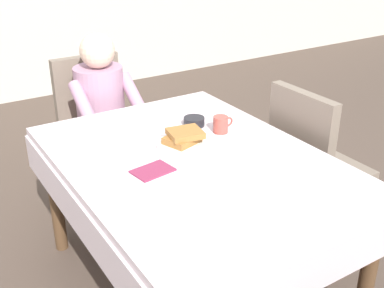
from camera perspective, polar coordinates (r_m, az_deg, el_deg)
The scene contains 14 objects.
ground_plane at distance 2.61m, azimuth 0.08°, elevation -16.30°, with size 14.00×14.00×0.00m, color brown.
dining_table_main at distance 2.23m, azimuth 0.09°, elevation -3.69°, with size 1.12×1.52×0.74m.
chair_diner at distance 3.23m, azimuth -11.36°, elevation 2.90°, with size 0.44×0.45×0.93m.
diner_person at distance 3.05m, azimuth -10.49°, elevation 4.38°, with size 0.40×0.43×1.12m.
chair_right_side at distance 2.73m, azimuth 13.88°, elevation -1.64°, with size 0.45×0.44×0.93m.
plate_breakfast at distance 2.30m, azimuth -0.74°, elevation -0.07°, with size 0.28×0.28×0.02m, color white.
breakfast_stack at distance 2.29m, azimuth -1.00°, elevation 0.90°, with size 0.20×0.17×0.06m.
cup_coffee at distance 2.44m, azimuth 3.45°, elevation 2.34°, with size 0.11×0.08×0.08m.
bowl_butter at distance 2.52m, azimuth 0.24°, elevation 2.68°, with size 0.11×0.11×0.04m, color black.
syrup_pitcher at distance 2.30m, azimuth -6.88°, elevation 0.58°, with size 0.08×0.08×0.07m.
fork_left_of_plate at distance 2.20m, azimuth -4.68°, elevation -1.51°, with size 0.18×0.01×0.01m, color silver.
knife_right_of_plate at distance 2.38m, azimuth 3.41°, elevation 0.68°, with size 0.20×0.01×0.01m, color silver.
spoon_near_edge at distance 2.10m, azimuth 3.82°, elevation -2.88°, with size 0.15×0.01×0.01m, color silver.
napkin_folded at distance 2.08m, azimuth -4.67°, elevation -3.16°, with size 0.17×0.12×0.01m, color #8C2D4C.
Camera 1 is at (-1.05, -1.65, 1.73)m, focal length 45.12 mm.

